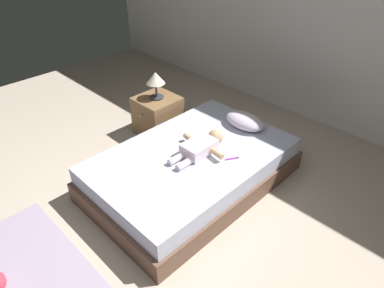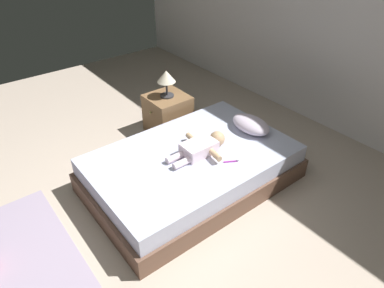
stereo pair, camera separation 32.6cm
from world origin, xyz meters
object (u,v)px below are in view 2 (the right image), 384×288
Objects in this scene: pillow at (251,124)px; toothbrush at (232,161)px; bed at (192,169)px; nightstand at (168,114)px; lamp at (166,78)px; baby at (202,147)px.

pillow is 0.61m from toothbrush.
nightstand is at bearing 158.25° from bed.
lamp is at bearing 158.25° from bed.
nightstand is at bearing -161.50° from pillow.
bed is at bearing -94.68° from pillow.
lamp is (-1.03, -0.35, 0.26)m from pillow.
bed is 3.14× the size of baby.
lamp reaches higher than nightstand.
toothbrush is at bearing 22.61° from baby.
pillow is at bearing 18.50° from lamp.
toothbrush is (0.29, 0.12, -0.05)m from baby.
pillow reaches higher than bed.
toothbrush is 0.42× the size of lamp.
nightstand reaches higher than toothbrush.
nightstand is at bearing -90.00° from lamp.
pillow is at bearing 85.32° from bed.
toothbrush is at bearing -62.02° from pillow.
baby is 1.98× the size of lamp.
lamp is at bearing -161.50° from pillow.
bed is at bearing -149.97° from toothbrush.
toothbrush is at bearing -8.17° from nightstand.
nightstand is at bearing 163.14° from baby.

